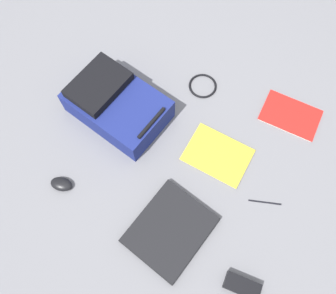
{
  "coord_description": "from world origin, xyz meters",
  "views": [
    {
      "loc": [
        0.55,
        0.2,
        1.46
      ],
      "look_at": [
        0.01,
        -0.03,
        0.02
      ],
      "focal_mm": 37.49,
      "sensor_mm": 36.0,
      "label": 1
    }
  ],
  "objects_px": {
    "backpack": "(116,104)",
    "cable_coil": "(203,86)",
    "book_red": "(290,115)",
    "laptop": "(170,230)",
    "book_comic": "(217,155)",
    "computer_mouse": "(61,184)",
    "power_brick": "(242,286)",
    "pen_black": "(265,202)"
  },
  "relations": [
    {
      "from": "computer_mouse",
      "to": "power_brick",
      "type": "xyz_separation_m",
      "value": [
        0.08,
        0.84,
        0.0
      ]
    },
    {
      "from": "book_comic",
      "to": "pen_black",
      "type": "distance_m",
      "value": 0.28
    },
    {
      "from": "book_red",
      "to": "backpack",
      "type": "bearing_deg",
      "value": -68.69
    },
    {
      "from": "computer_mouse",
      "to": "pen_black",
      "type": "distance_m",
      "value": 0.87
    },
    {
      "from": "computer_mouse",
      "to": "power_brick",
      "type": "distance_m",
      "value": 0.84
    },
    {
      "from": "book_comic",
      "to": "power_brick",
      "type": "xyz_separation_m",
      "value": [
        0.47,
        0.27,
        0.01
      ]
    },
    {
      "from": "computer_mouse",
      "to": "cable_coil",
      "type": "bearing_deg",
      "value": 143.71
    },
    {
      "from": "book_red",
      "to": "computer_mouse",
      "type": "distance_m",
      "value": 1.08
    },
    {
      "from": "book_red",
      "to": "pen_black",
      "type": "xyz_separation_m",
      "value": [
        0.44,
        0.01,
        -0.0
      ]
    },
    {
      "from": "cable_coil",
      "to": "book_red",
      "type": "bearing_deg",
      "value": 91.19
    },
    {
      "from": "book_red",
      "to": "computer_mouse",
      "type": "height_order",
      "value": "computer_mouse"
    },
    {
      "from": "book_red",
      "to": "power_brick",
      "type": "relative_size",
      "value": 1.98
    },
    {
      "from": "backpack",
      "to": "computer_mouse",
      "type": "height_order",
      "value": "backpack"
    },
    {
      "from": "power_brick",
      "to": "pen_black",
      "type": "height_order",
      "value": "power_brick"
    },
    {
      "from": "book_comic",
      "to": "computer_mouse",
      "type": "relative_size",
      "value": 3.1
    },
    {
      "from": "backpack",
      "to": "book_comic",
      "type": "relative_size",
      "value": 1.64
    },
    {
      "from": "backpack",
      "to": "cable_coil",
      "type": "relative_size",
      "value": 3.6
    },
    {
      "from": "computer_mouse",
      "to": "book_red",
      "type": "bearing_deg",
      "value": 123.55
    },
    {
      "from": "backpack",
      "to": "book_comic",
      "type": "distance_m",
      "value": 0.51
    },
    {
      "from": "book_comic",
      "to": "power_brick",
      "type": "bearing_deg",
      "value": 29.79
    },
    {
      "from": "backpack",
      "to": "power_brick",
      "type": "bearing_deg",
      "value": 57.23
    },
    {
      "from": "backpack",
      "to": "pen_black",
      "type": "distance_m",
      "value": 0.78
    },
    {
      "from": "laptop",
      "to": "book_red",
      "type": "height_order",
      "value": "laptop"
    },
    {
      "from": "book_comic",
      "to": "power_brick",
      "type": "relative_size",
      "value": 2.16
    },
    {
      "from": "book_red",
      "to": "pen_black",
      "type": "height_order",
      "value": "book_red"
    },
    {
      "from": "cable_coil",
      "to": "pen_black",
      "type": "distance_m",
      "value": 0.62
    },
    {
      "from": "cable_coil",
      "to": "pen_black",
      "type": "height_order",
      "value": "cable_coil"
    },
    {
      "from": "backpack",
      "to": "power_brick",
      "type": "xyz_separation_m",
      "value": [
        0.5,
        0.78,
        -0.06
      ]
    },
    {
      "from": "book_comic",
      "to": "laptop",
      "type": "bearing_deg",
      "value": -9.84
    },
    {
      "from": "book_comic",
      "to": "book_red",
      "type": "bearing_deg",
      "value": 142.41
    },
    {
      "from": "computer_mouse",
      "to": "backpack",
      "type": "bearing_deg",
      "value": 163.77
    },
    {
      "from": "laptop",
      "to": "cable_coil",
      "type": "height_order",
      "value": "laptop"
    },
    {
      "from": "pen_black",
      "to": "backpack",
      "type": "bearing_deg",
      "value": -100.89
    },
    {
      "from": "book_comic",
      "to": "book_red",
      "type": "relative_size",
      "value": 1.09
    },
    {
      "from": "laptop",
      "to": "pen_black",
      "type": "height_order",
      "value": "laptop"
    },
    {
      "from": "book_red",
      "to": "cable_coil",
      "type": "xyz_separation_m",
      "value": [
        0.01,
        -0.43,
        -0.0
      ]
    },
    {
      "from": "backpack",
      "to": "book_red",
      "type": "xyz_separation_m",
      "value": [
        -0.29,
        0.75,
        -0.07
      ]
    },
    {
      "from": "book_comic",
      "to": "backpack",
      "type": "bearing_deg",
      "value": -92.95
    },
    {
      "from": "power_brick",
      "to": "pen_black",
      "type": "relative_size",
      "value": 0.99
    },
    {
      "from": "power_brick",
      "to": "computer_mouse",
      "type": "bearing_deg",
      "value": -95.75
    },
    {
      "from": "laptop",
      "to": "book_comic",
      "type": "height_order",
      "value": "laptop"
    },
    {
      "from": "book_comic",
      "to": "computer_mouse",
      "type": "bearing_deg",
      "value": -55.66
    }
  ]
}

